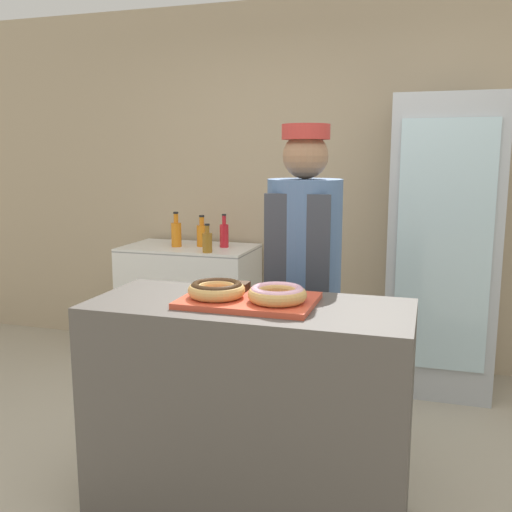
% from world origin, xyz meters
% --- Properties ---
extents(wall_back, '(8.00, 0.06, 2.70)m').
position_xyz_m(wall_back, '(0.00, 2.13, 1.35)').
color(wall_back, tan).
rests_on(wall_back, ground_plane).
extents(display_counter, '(1.32, 0.57, 0.97)m').
position_xyz_m(display_counter, '(0.00, 0.00, 0.48)').
color(display_counter, '#4C4742').
rests_on(display_counter, ground_plane).
extents(serving_tray, '(0.54, 0.37, 0.02)m').
position_xyz_m(serving_tray, '(0.00, 0.00, 0.98)').
color(serving_tray, '#D84C33').
rests_on(serving_tray, display_counter).
extents(donut_chocolate_glaze, '(0.24, 0.24, 0.06)m').
position_xyz_m(donut_chocolate_glaze, '(-0.13, -0.03, 1.03)').
color(donut_chocolate_glaze, tan).
rests_on(donut_chocolate_glaze, serving_tray).
extents(donut_light_glaze, '(0.24, 0.24, 0.06)m').
position_xyz_m(donut_light_glaze, '(0.13, -0.03, 1.03)').
color(donut_light_glaze, tan).
rests_on(donut_light_glaze, serving_tray).
extents(brownie_back_left, '(0.07, 0.07, 0.03)m').
position_xyz_m(brownie_back_left, '(-0.08, 0.12, 1.01)').
color(brownie_back_left, '#382111').
rests_on(brownie_back_left, serving_tray).
extents(brownie_back_right, '(0.07, 0.07, 0.03)m').
position_xyz_m(brownie_back_right, '(0.08, 0.12, 1.01)').
color(brownie_back_right, '#382111').
rests_on(brownie_back_right, serving_tray).
extents(baker_person, '(0.37, 0.37, 1.71)m').
position_xyz_m(baker_person, '(0.10, 0.61, 0.91)').
color(baker_person, '#4C4C51').
rests_on(baker_person, ground_plane).
extents(beverage_fridge, '(0.68, 0.61, 1.94)m').
position_xyz_m(beverage_fridge, '(0.78, 1.77, 0.97)').
color(beverage_fridge, '#ADB2B7').
rests_on(beverage_fridge, ground_plane).
extents(chest_freezer, '(0.99, 0.58, 0.89)m').
position_xyz_m(chest_freezer, '(-1.05, 1.78, 0.45)').
color(chest_freezer, white).
rests_on(chest_freezer, ground_plane).
extents(bottle_orange, '(0.08, 0.08, 0.26)m').
position_xyz_m(bottle_orange, '(-1.13, 1.74, 0.99)').
color(bottle_orange, orange).
rests_on(bottle_orange, chest_freezer).
extents(bottle_red, '(0.07, 0.07, 0.25)m').
position_xyz_m(bottle_red, '(-0.77, 1.81, 0.98)').
color(bottle_red, red).
rests_on(bottle_red, chest_freezer).
extents(bottle_amber, '(0.07, 0.07, 0.21)m').
position_xyz_m(bottle_amber, '(-0.81, 1.55, 0.97)').
color(bottle_amber, '#99661E').
rests_on(bottle_amber, chest_freezer).
extents(bottle_orange_b, '(0.08, 0.08, 0.24)m').
position_xyz_m(bottle_orange_b, '(-0.95, 1.80, 0.98)').
color(bottle_orange_b, orange).
rests_on(bottle_orange_b, chest_freezer).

